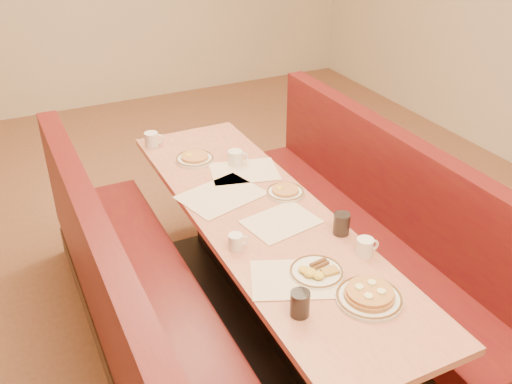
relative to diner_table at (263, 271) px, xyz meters
name	(u,v)px	position (x,y,z in m)	size (l,w,h in m)	color
ground	(262,320)	(0.00, 0.00, -0.37)	(8.00, 8.00, 0.00)	#9E6647
diner_table	(263,271)	(0.00, 0.00, 0.00)	(0.70, 2.50, 0.75)	black
booth_left	(138,311)	(-0.73, 0.00, -0.01)	(0.55, 2.50, 1.05)	#4C3326
booth_right	(368,240)	(0.73, 0.00, -0.01)	(0.55, 2.50, 1.05)	#4C3326
placemat_near_left	(294,279)	(-0.12, -0.55, 0.38)	(0.39, 0.29, 0.00)	beige
placemat_near_right	(281,222)	(0.05, -0.10, 0.38)	(0.37, 0.28, 0.00)	beige
placemat_far_left	(221,195)	(-0.12, 0.29, 0.38)	(0.45, 0.33, 0.00)	beige
placemat_far_right	(244,171)	(0.12, 0.50, 0.38)	(0.40, 0.30, 0.00)	beige
pancake_plate	(369,296)	(0.10, -0.82, 0.40)	(0.29, 0.29, 0.07)	white
eggs_plate	(316,272)	(-0.01, -0.56, 0.39)	(0.25, 0.25, 0.05)	white
extra_plate_mid	(285,192)	(0.22, 0.15, 0.39)	(0.22, 0.22, 0.04)	white
extra_plate_far	(195,158)	(-0.10, 0.77, 0.39)	(0.25, 0.25, 0.05)	white
coffee_mug_a	(365,247)	(0.28, -0.53, 0.42)	(0.12, 0.08, 0.09)	white
coffee_mug_b	(236,241)	(-0.25, -0.21, 0.42)	(0.10, 0.07, 0.08)	white
coffee_mug_c	(236,158)	(0.11, 0.60, 0.43)	(0.13, 0.09, 0.10)	white
coffee_mug_d	(152,139)	(-0.28, 1.10, 0.43)	(0.13, 0.09, 0.10)	white
soda_tumbler_near	(300,304)	(-0.21, -0.76, 0.43)	(0.08, 0.08, 0.12)	black
soda_tumbler_mid	(342,224)	(0.28, -0.33, 0.43)	(0.08, 0.08, 0.12)	black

